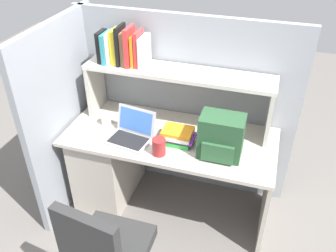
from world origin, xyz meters
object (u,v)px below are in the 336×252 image
backpack (221,137)px  computer_mouse (87,123)px  snack_canister (159,147)px  paper_cup (106,119)px  laptop (132,133)px

backpack → computer_mouse: backpack is taller
backpack → snack_canister: 0.44m
computer_mouse → backpack: bearing=-19.7°
paper_cup → backpack: bearing=-7.0°
paper_cup → laptop: bearing=-24.6°
snack_canister → paper_cup: bearing=155.7°
backpack → paper_cup: size_ratio=3.31×
laptop → computer_mouse: size_ratio=3.32×
snack_canister → laptop: bearing=156.0°
computer_mouse → paper_cup: paper_cup is taller
laptop → paper_cup: size_ratio=3.69×
backpack → paper_cup: backpack is taller
computer_mouse → laptop: bearing=-26.5°
backpack → laptop: bearing=-179.3°
backpack → computer_mouse: bearing=176.4°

